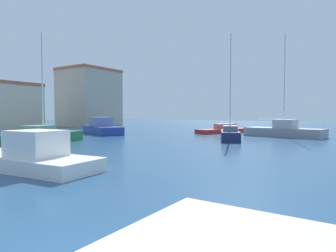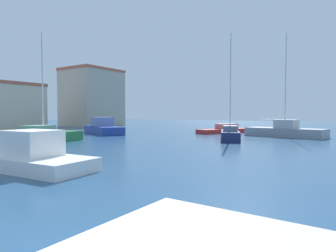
% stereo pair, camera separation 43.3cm
% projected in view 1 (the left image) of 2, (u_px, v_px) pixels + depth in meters
% --- Properties ---
extents(water, '(160.00, 160.00, 0.00)m').
position_uv_depth(water, '(64.00, 140.00, 27.19)').
color(water, navy).
rests_on(water, ground).
extents(sailboat_grey_behind_lamppost, '(4.01, 8.34, 10.87)m').
position_uv_depth(sailboat_grey_behind_lamppost, '(284.00, 131.00, 31.14)').
color(sailboat_grey_behind_lamppost, gray).
rests_on(sailboat_grey_behind_lamppost, water).
extents(motorboat_white_mid_harbor, '(3.17, 7.92, 1.74)m').
position_uv_depth(motorboat_white_mid_harbor, '(27.00, 157.00, 13.11)').
color(motorboat_white_mid_harbor, white).
rests_on(motorboat_white_mid_harbor, water).
extents(sailboat_green_near_pier, '(7.71, 3.84, 9.11)m').
position_uv_depth(sailboat_green_near_pier, '(43.00, 137.00, 24.24)').
color(sailboat_green_near_pier, '#28703D').
rests_on(sailboat_green_near_pier, water).
extents(motorboat_red_outer_mooring, '(7.87, 4.74, 1.17)m').
position_uv_depth(motorboat_red_outer_mooring, '(223.00, 130.00, 37.31)').
color(motorboat_red_outer_mooring, '#B22823').
rests_on(motorboat_red_outer_mooring, water).
extents(motorboat_blue_far_left, '(6.39, 8.99, 2.02)m').
position_uv_depth(motorboat_blue_far_left, '(102.00, 128.00, 36.16)').
color(motorboat_blue_far_left, '#233D93').
rests_on(motorboat_blue_far_left, water).
extents(sailboat_navy_center_channel, '(5.97, 3.82, 9.87)m').
position_uv_depth(sailboat_navy_center_channel, '(230.00, 134.00, 27.33)').
color(sailboat_navy_center_channel, '#19234C').
rests_on(sailboat_navy_center_channel, water).
extents(waterfront_apartments, '(11.03, 6.47, 7.33)m').
position_uv_depth(waterfront_apartments, '(1.00, 106.00, 45.17)').
color(waterfront_apartments, beige).
rests_on(waterfront_apartments, ground).
extents(warehouse_block, '(10.25, 8.76, 11.29)m').
position_uv_depth(warehouse_block, '(90.00, 98.00, 58.53)').
color(warehouse_block, '#B2A893').
rests_on(warehouse_block, ground).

